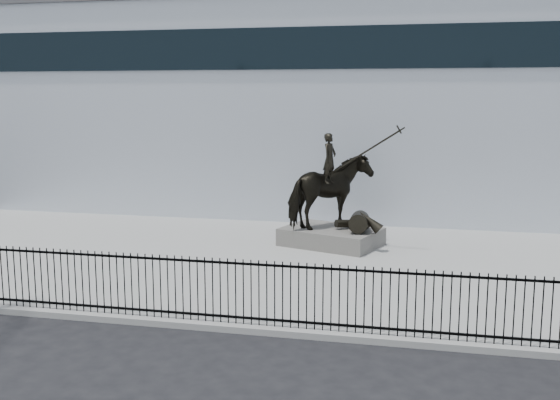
# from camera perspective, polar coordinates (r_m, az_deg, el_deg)

# --- Properties ---
(ground) EXTENTS (120.00, 120.00, 0.00)m
(ground) POSITION_cam_1_polar(r_m,az_deg,el_deg) (13.97, -4.53, -13.01)
(ground) COLOR black
(ground) RESTS_ON ground
(plaza) EXTENTS (30.00, 12.00, 0.15)m
(plaza) POSITION_cam_1_polar(r_m,az_deg,el_deg) (20.40, 1.29, -5.53)
(plaza) COLOR #9A9A97
(plaza) RESTS_ON ground
(building) EXTENTS (44.00, 14.00, 9.00)m
(building) POSITION_cam_1_polar(r_m,az_deg,el_deg) (32.58, 5.86, 7.85)
(building) COLOR silver
(building) RESTS_ON ground
(picket_fence) EXTENTS (22.10, 0.10, 1.50)m
(picket_fence) POSITION_cam_1_polar(r_m,az_deg,el_deg) (14.79, -3.13, -7.99)
(picket_fence) COLOR black
(picket_fence) RESTS_ON plaza
(statue_plinth) EXTENTS (3.66, 3.04, 0.59)m
(statue_plinth) POSITION_cam_1_polar(r_m,az_deg,el_deg) (22.46, 4.48, -3.21)
(statue_plinth) COLOR #5C5954
(statue_plinth) RESTS_ON plaza
(equestrian_statue) EXTENTS (3.83, 3.02, 3.40)m
(equestrian_statue) POSITION_cam_1_polar(r_m,az_deg,el_deg) (22.15, 4.67, 0.63)
(equestrian_statue) COLOR black
(equestrian_statue) RESTS_ON statue_plinth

